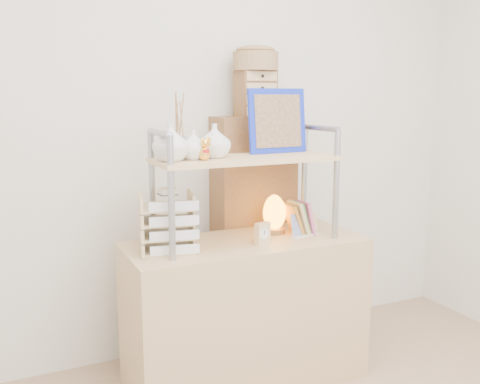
{
  "coord_description": "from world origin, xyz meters",
  "views": [
    {
      "loc": [
        -1.12,
        -1.13,
        1.46
      ],
      "look_at": [
        -0.03,
        1.2,
        1.0
      ],
      "focal_mm": 40.0,
      "sensor_mm": 36.0,
      "label": 1
    }
  ],
  "objects_px": {
    "salt_lamp": "(274,214)",
    "letter_tray": "(168,226)",
    "desk": "(246,311)",
    "cabinet": "(253,233)"
  },
  "relations": [
    {
      "from": "desk",
      "to": "salt_lamp",
      "type": "xyz_separation_m",
      "value": [
        0.2,
        0.08,
        0.48
      ]
    },
    {
      "from": "cabinet",
      "to": "salt_lamp",
      "type": "bearing_deg",
      "value": -92.62
    },
    {
      "from": "desk",
      "to": "cabinet",
      "type": "distance_m",
      "value": 0.53
    },
    {
      "from": "desk",
      "to": "cabinet",
      "type": "bearing_deg",
      "value": 58.52
    },
    {
      "from": "desk",
      "to": "cabinet",
      "type": "xyz_separation_m",
      "value": [
        0.23,
        0.37,
        0.3
      ]
    },
    {
      "from": "letter_tray",
      "to": "salt_lamp",
      "type": "bearing_deg",
      "value": 7.3
    },
    {
      "from": "salt_lamp",
      "to": "letter_tray",
      "type": "bearing_deg",
      "value": -172.7
    },
    {
      "from": "cabinet",
      "to": "letter_tray",
      "type": "distance_m",
      "value": 0.75
    },
    {
      "from": "letter_tray",
      "to": "desk",
      "type": "bearing_deg",
      "value": -0.01
    },
    {
      "from": "letter_tray",
      "to": "salt_lamp",
      "type": "relative_size",
      "value": 1.44
    }
  ]
}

